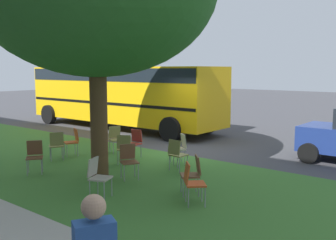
{
  "coord_description": "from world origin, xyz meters",
  "views": [
    {
      "loc": [
        -8.01,
        10.22,
        2.76
      ],
      "look_at": [
        -0.59,
        1.04,
        1.23
      ],
      "focal_mm": 41.75,
      "sensor_mm": 36.0,
      "label": 1
    }
  ],
  "objects_px": {
    "chair_4": "(73,140)",
    "school_bus": "(121,91)",
    "chair_10": "(98,174)",
    "chair_3": "(193,172)",
    "chair_11": "(180,146)",
    "chair_6": "(192,180)",
    "chair_0": "(129,159)",
    "chair_9": "(116,137)",
    "chair_8": "(135,141)",
    "chair_2": "(57,144)",
    "chair_1": "(125,147)",
    "chair_5": "(35,154)",
    "chair_7": "(177,153)"
  },
  "relations": [
    {
      "from": "chair_3",
      "to": "chair_6",
      "type": "height_order",
      "value": "same"
    },
    {
      "from": "chair_11",
      "to": "school_bus",
      "type": "xyz_separation_m",
      "value": [
        6.43,
        -3.86,
        1.24
      ]
    },
    {
      "from": "chair_4",
      "to": "chair_6",
      "type": "xyz_separation_m",
      "value": [
        -5.67,
        1.37,
        0.0
      ]
    },
    {
      "from": "chair_5",
      "to": "chair_9",
      "type": "relative_size",
      "value": 1.0
    },
    {
      "from": "chair_4",
      "to": "school_bus",
      "type": "relative_size",
      "value": 0.08
    },
    {
      "from": "chair_0",
      "to": "chair_3",
      "type": "distance_m",
      "value": 2.02
    },
    {
      "from": "chair_8",
      "to": "chair_0",
      "type": "bearing_deg",
      "value": 130.38
    },
    {
      "from": "chair_4",
      "to": "school_bus",
      "type": "bearing_deg",
      "value": -58.97
    },
    {
      "from": "chair_2",
      "to": "chair_9",
      "type": "height_order",
      "value": "same"
    },
    {
      "from": "chair_0",
      "to": "chair_2",
      "type": "relative_size",
      "value": 1.0
    },
    {
      "from": "chair_2",
      "to": "chair_6",
      "type": "relative_size",
      "value": 1.0
    },
    {
      "from": "chair_4",
      "to": "school_bus",
      "type": "height_order",
      "value": "school_bus"
    },
    {
      "from": "chair_3",
      "to": "chair_9",
      "type": "relative_size",
      "value": 1.0
    },
    {
      "from": "chair_2",
      "to": "chair_1",
      "type": "bearing_deg",
      "value": -153.83
    },
    {
      "from": "chair_3",
      "to": "chair_9",
      "type": "xyz_separation_m",
      "value": [
        4.59,
        -2.0,
        0.0
      ]
    },
    {
      "from": "chair_6",
      "to": "chair_8",
      "type": "relative_size",
      "value": 1.0
    },
    {
      "from": "chair_3",
      "to": "chair_9",
      "type": "distance_m",
      "value": 5.0
    },
    {
      "from": "chair_0",
      "to": "school_bus",
      "type": "distance_m",
      "value": 8.83
    },
    {
      "from": "chair_5",
      "to": "chair_11",
      "type": "xyz_separation_m",
      "value": [
        -2.35,
        -3.32,
        0.0
      ]
    },
    {
      "from": "chair_1",
      "to": "chair_5",
      "type": "xyz_separation_m",
      "value": [
        1.15,
        2.22,
        0.0
      ]
    },
    {
      "from": "chair_1",
      "to": "chair_3",
      "type": "xyz_separation_m",
      "value": [
        -3.18,
        1.03,
        0.0
      ]
    },
    {
      "from": "chair_1",
      "to": "chair_10",
      "type": "bearing_deg",
      "value": 124.3
    },
    {
      "from": "chair_5",
      "to": "school_bus",
      "type": "height_order",
      "value": "school_bus"
    },
    {
      "from": "chair_1",
      "to": "chair_9",
      "type": "xyz_separation_m",
      "value": [
        1.4,
        -0.98,
        0.0
      ]
    },
    {
      "from": "chair_3",
      "to": "chair_6",
      "type": "bearing_deg",
      "value": 123.21
    },
    {
      "from": "chair_4",
      "to": "chair_11",
      "type": "relative_size",
      "value": 1.0
    },
    {
      "from": "chair_2",
      "to": "chair_10",
      "type": "bearing_deg",
      "value": 157.18
    },
    {
      "from": "chair_2",
      "to": "chair_4",
      "type": "height_order",
      "value": "same"
    },
    {
      "from": "chair_10",
      "to": "chair_3",
      "type": "bearing_deg",
      "value": -134.98
    },
    {
      "from": "chair_4",
      "to": "chair_9",
      "type": "relative_size",
      "value": 1.0
    },
    {
      "from": "chair_8",
      "to": "chair_11",
      "type": "height_order",
      "value": "same"
    },
    {
      "from": "chair_6",
      "to": "chair_10",
      "type": "relative_size",
      "value": 1.0
    },
    {
      "from": "chair_1",
      "to": "chair_10",
      "type": "relative_size",
      "value": 1.0
    },
    {
      "from": "chair_8",
      "to": "chair_9",
      "type": "relative_size",
      "value": 1.0
    },
    {
      "from": "chair_0",
      "to": "school_bus",
      "type": "height_order",
      "value": "school_bus"
    },
    {
      "from": "chair_0",
      "to": "school_bus",
      "type": "bearing_deg",
      "value": -42.98
    },
    {
      "from": "chair_0",
      "to": "chair_6",
      "type": "height_order",
      "value": "same"
    },
    {
      "from": "chair_10",
      "to": "chair_6",
      "type": "bearing_deg",
      "value": -153.75
    },
    {
      "from": "chair_8",
      "to": "chair_9",
      "type": "bearing_deg",
      "value": -7.16
    },
    {
      "from": "chair_2",
      "to": "chair_9",
      "type": "distance_m",
      "value": 2.02
    },
    {
      "from": "chair_2",
      "to": "chair_7",
      "type": "xyz_separation_m",
      "value": [
        -3.62,
        -1.3,
        0.0
      ]
    },
    {
      "from": "chair_5",
      "to": "school_bus",
      "type": "relative_size",
      "value": 0.08
    },
    {
      "from": "chair_0",
      "to": "school_bus",
      "type": "xyz_separation_m",
      "value": [
        6.4,
        -5.96,
        1.24
      ]
    },
    {
      "from": "chair_9",
      "to": "chair_11",
      "type": "relative_size",
      "value": 1.0
    },
    {
      "from": "chair_0",
      "to": "chair_5",
      "type": "height_order",
      "value": "same"
    },
    {
      "from": "chair_8",
      "to": "chair_11",
      "type": "bearing_deg",
      "value": -171.21
    },
    {
      "from": "chair_0",
      "to": "chair_2",
      "type": "xyz_separation_m",
      "value": [
        3.12,
        -0.04,
        0.0
      ]
    },
    {
      "from": "school_bus",
      "to": "chair_3",
      "type": "bearing_deg",
      "value": 144.57
    },
    {
      "from": "chair_1",
      "to": "chair_2",
      "type": "distance_m",
      "value": 2.18
    },
    {
      "from": "chair_0",
      "to": "chair_9",
      "type": "distance_m",
      "value": 3.24
    }
  ]
}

